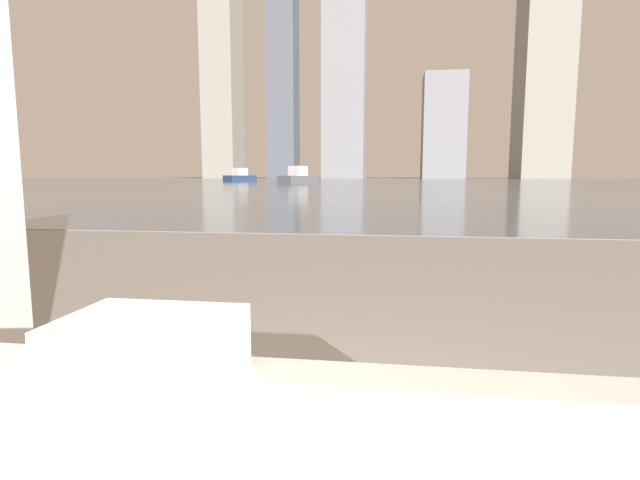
# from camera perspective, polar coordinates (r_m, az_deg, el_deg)

# --- Properties ---
(towel_stack) EXTENTS (0.28, 0.21, 0.12)m
(towel_stack) POSITION_cam_1_polar(r_m,az_deg,el_deg) (0.89, -18.78, -12.03)
(towel_stack) COLOR white
(towel_stack) RESTS_ON bathtub
(harbor_water) EXTENTS (180.00, 110.00, 0.01)m
(harbor_water) POSITION_cam_1_polar(r_m,az_deg,el_deg) (61.87, 8.26, 6.62)
(harbor_water) COLOR slate
(harbor_water) RESTS_ON ground_plane
(harbor_boat_0) EXTENTS (3.09, 4.51, 1.61)m
(harbor_boat_0) POSITION_cam_1_polar(r_m,az_deg,el_deg) (45.21, -2.53, 7.13)
(harbor_boat_0) COLOR #4C4C51
(harbor_boat_0) RESTS_ON harbor_water
(harbor_boat_1) EXTENTS (3.21, 4.51, 1.61)m
(harbor_boat_1) POSITION_cam_1_polar(r_m,az_deg,el_deg) (60.77, -9.12, 7.13)
(harbor_boat_1) COLOR navy
(harbor_boat_1) RESTS_ON harbor_water
(skyline_tower_0) EXTENTS (7.58, 9.60, 48.34)m
(skyline_tower_0) POSITION_cam_1_polar(r_m,az_deg,el_deg) (127.01, -11.13, 17.91)
(skyline_tower_0) COLOR gray
(skyline_tower_0) RESTS_ON ground_plane
(skyline_tower_1) EXTENTS (6.47, 7.59, 58.21)m
(skyline_tower_1) POSITION_cam_1_polar(r_m,az_deg,el_deg) (124.04, -4.29, 20.62)
(skyline_tower_1) COLOR #4C515B
(skyline_tower_1) RESTS_ON ground_plane
(skyline_tower_2) EXTENTS (9.55, 9.49, 71.59)m
(skyline_tower_2) POSITION_cam_1_polar(r_m,az_deg,el_deg) (123.51, 2.87, 23.90)
(skyline_tower_2) COLOR slate
(skyline_tower_2) RESTS_ON ground_plane
(skyline_tower_3) EXTENTS (9.32, 10.25, 23.07)m
(skyline_tower_3) POSITION_cam_1_polar(r_m,az_deg,el_deg) (118.83, 13.91, 12.42)
(skyline_tower_3) COLOR slate
(skyline_tower_3) RESTS_ON ground_plane
(skyline_tower_4) EXTENTS (10.08, 12.14, 47.57)m
(skyline_tower_4) POSITION_cam_1_polar(r_m,az_deg,el_deg) (124.15, 24.22, 17.48)
(skyline_tower_4) COLOR gray
(skyline_tower_4) RESTS_ON ground_plane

